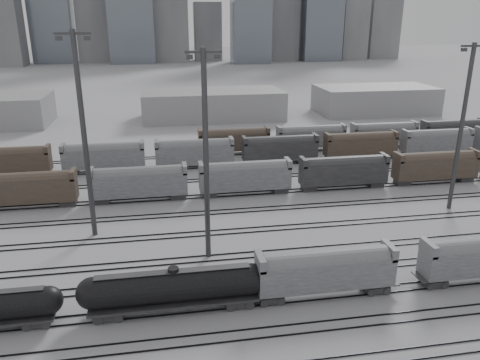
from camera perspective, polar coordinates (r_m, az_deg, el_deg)
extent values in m
plane|color=#B2B1B6|center=(48.25, -1.99, -15.72)|extent=(900.00, 900.00, 0.00)
cube|color=black|center=(44.44, -1.10, -19.07)|extent=(220.00, 0.07, 0.16)
cube|color=black|center=(45.56, -1.39, -17.97)|extent=(220.00, 0.07, 0.16)
cube|color=black|center=(48.43, -2.03, -15.46)|extent=(220.00, 0.07, 0.16)
cube|color=black|center=(49.61, -2.27, -14.53)|extent=(220.00, 0.07, 0.16)
cube|color=black|center=(52.59, -2.80, -12.40)|extent=(220.00, 0.07, 0.16)
cube|color=black|center=(53.82, -2.99, -11.61)|extent=(220.00, 0.07, 0.16)
cube|color=black|center=(56.89, -3.43, -9.80)|extent=(220.00, 0.07, 0.16)
cube|color=black|center=(58.15, -3.60, -9.13)|extent=(220.00, 0.07, 0.16)
cube|color=black|center=(63.08, -4.16, -6.76)|extent=(220.00, 0.07, 0.16)
cube|color=black|center=(64.37, -4.30, -6.21)|extent=(220.00, 0.07, 0.16)
cube|color=black|center=(69.43, -4.76, -4.27)|extent=(220.00, 0.07, 0.16)
cube|color=black|center=(70.75, -4.86, -3.82)|extent=(220.00, 0.07, 0.16)
cube|color=black|center=(75.89, -5.24, -2.20)|extent=(220.00, 0.07, 0.16)
cube|color=black|center=(77.23, -5.33, -1.82)|extent=(220.00, 0.07, 0.16)
cube|color=black|center=(83.38, -5.71, -0.23)|extent=(220.00, 0.07, 0.16)
cube|color=black|center=(84.74, -5.78, 0.08)|extent=(220.00, 0.07, 0.16)
cube|color=black|center=(90.96, -6.09, 1.41)|extent=(220.00, 0.07, 0.16)
cube|color=black|center=(92.33, -6.16, 1.67)|extent=(220.00, 0.07, 0.16)
cube|color=black|center=(98.60, -6.42, 2.80)|extent=(220.00, 0.07, 0.16)
cube|color=black|center=(99.98, -6.48, 3.03)|extent=(220.00, 0.07, 0.16)
cube|color=#232326|center=(50.09, -23.38, -15.34)|extent=(2.43, 1.97, 0.66)
sphere|color=black|center=(48.77, -22.32, -13.43)|extent=(2.72, 2.72, 2.72)
cube|color=#232326|center=(48.83, -15.70, -15.22)|extent=(2.77, 2.24, 0.75)
cube|color=#232326|center=(48.94, -0.17, -14.32)|extent=(2.77, 2.24, 0.75)
cube|color=#232326|center=(48.17, -7.94, -14.37)|extent=(16.53, 2.88, 0.27)
cylinder|color=black|center=(47.26, -8.04, -12.65)|extent=(15.46, 3.09, 3.09)
sphere|color=black|center=(47.82, -17.57, -13.02)|extent=(3.09, 3.09, 3.09)
sphere|color=black|center=(47.95, 1.43, -11.93)|extent=(3.09, 3.09, 3.09)
cylinder|color=black|center=(46.39, -8.14, -10.85)|extent=(1.07, 1.07, 0.53)
cube|color=#232326|center=(46.44, -8.13, -10.97)|extent=(14.93, 0.96, 0.06)
cube|color=#232326|center=(49.55, 3.75, -13.99)|extent=(2.49, 2.01, 0.67)
cube|color=#232326|center=(53.10, 16.18, -12.33)|extent=(2.49, 2.01, 0.67)
cube|color=gray|center=(49.88, 10.36, -11.02)|extent=(14.35, 2.87, 3.06)
cylinder|color=gray|center=(49.32, 10.43, -9.86)|extent=(13.01, 2.77, 2.77)
cube|color=gray|center=(47.18, 2.48, -9.90)|extent=(0.67, 2.87, 1.34)
cube|color=gray|center=(51.61, 17.77, -8.18)|extent=(0.67, 2.87, 1.34)
cone|color=#232326|center=(50.83, 10.23, -12.84)|extent=(2.30, 2.30, 0.86)
cube|color=#232326|center=(56.18, 22.50, -11.26)|extent=(2.43, 1.97, 0.66)
cube|color=gray|center=(53.77, 22.03, -7.68)|extent=(0.66, 2.81, 1.31)
cone|color=#232326|center=(59.05, 27.25, -10.05)|extent=(2.25, 2.25, 0.84)
cylinder|color=#39393B|center=(62.04, -18.43, 4.75)|extent=(0.68, 0.68, 26.42)
cube|color=#39393B|center=(60.39, -19.73, 16.47)|extent=(4.23, 0.32, 0.32)
cube|color=#39393B|center=(60.67, -21.20, 15.82)|extent=(0.74, 0.53, 0.53)
cube|color=#39393B|center=(60.17, -18.13, 16.13)|extent=(0.74, 0.53, 0.53)
cylinder|color=#39393B|center=(53.39, -4.16, 2.51)|extent=(0.63, 0.63, 24.69)
cube|color=#39393B|center=(51.29, -4.49, 15.31)|extent=(3.95, 0.30, 0.30)
cube|color=#39393B|center=(51.21, -6.18, 14.70)|extent=(0.69, 0.49, 0.49)
cube|color=#39393B|center=(51.49, -2.78, 14.80)|extent=(0.69, 0.49, 0.49)
cylinder|color=#39393B|center=(75.29, 25.34, 5.53)|extent=(0.63, 0.63, 24.49)
cube|color=#39393B|center=(73.81, 26.66, 14.41)|extent=(3.92, 0.29, 0.29)
cube|color=#39393B|center=(72.99, 25.64, 14.14)|extent=(0.69, 0.49, 0.49)
cube|color=brown|center=(78.28, -24.68, -1.14)|extent=(15.00, 3.00, 5.60)
cube|color=gray|center=(75.55, -12.17, -0.47)|extent=(15.00, 3.00, 5.60)
cube|color=gray|center=(76.59, 0.62, 0.25)|extent=(15.00, 3.00, 5.60)
cube|color=#232326|center=(81.25, 12.50, 0.90)|extent=(15.00, 3.00, 5.60)
cube|color=brown|center=(88.97, 22.71, 1.43)|extent=(15.00, 3.00, 5.60)
cube|color=brown|center=(94.90, -26.48, 1.93)|extent=(15.00, 3.00, 5.60)
cube|color=gray|center=(91.36, -16.25, 2.60)|extent=(15.00, 3.00, 5.60)
cube|color=gray|center=(90.93, -5.56, 3.21)|extent=(15.00, 3.00, 5.60)
cube|color=#232326|center=(93.63, 4.89, 3.70)|extent=(15.00, 3.00, 5.60)
cube|color=brown|center=(99.21, 14.46, 4.04)|extent=(15.00, 3.00, 5.60)
cube|color=gray|center=(107.22, 22.82, 4.24)|extent=(15.00, 3.00, 5.60)
cube|color=brown|center=(99.60, -0.74, 4.71)|extent=(15.00, 3.00, 5.60)
cube|color=gray|center=(103.56, 8.62, 5.05)|extent=(15.00, 3.00, 5.60)
cube|color=gray|center=(110.03, 17.10, 5.25)|extent=(15.00, 3.00, 5.60)
cube|color=#232326|center=(118.60, 24.50, 5.33)|extent=(15.00, 3.00, 5.60)
cube|color=gray|center=(137.17, -3.35, 9.18)|extent=(40.00, 18.00, 8.00)
cube|color=gray|center=(151.10, 16.11, 9.39)|extent=(35.00, 18.00, 8.00)
cube|color=gray|center=(331.75, -26.62, 16.05)|extent=(22.00, 17.60, 42.00)
cube|color=gray|center=(321.78, -17.77, 17.60)|extent=(20.00, 16.00, 48.00)
cube|color=gray|center=(319.45, -8.46, 19.34)|extent=(22.00, 17.60, 60.00)
cube|color=gray|center=(321.32, -3.68, 17.53)|extent=(18.00, 14.40, 38.00)
cube|color=slate|center=(325.01, 0.93, 20.58)|extent=(24.00, 19.20, 72.00)
cube|color=gray|center=(330.48, 5.40, 18.13)|extent=(20.00, 16.00, 45.00)
cube|color=gray|center=(346.79, 13.78, 17.33)|extent=(18.00, 14.40, 40.00)
cube|color=gray|center=(357.20, 17.74, 17.99)|extent=(22.00, 17.60, 52.00)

